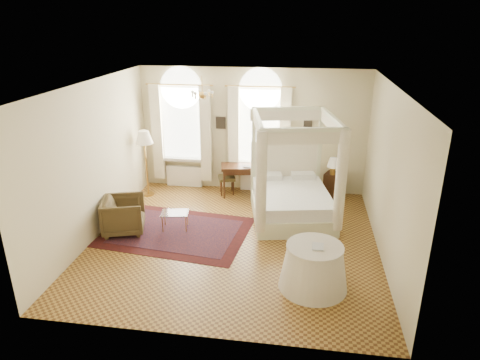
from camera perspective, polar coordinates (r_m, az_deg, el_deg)
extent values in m
plane|color=olive|center=(9.29, -0.73, -8.03)|extent=(6.00, 6.00, 0.00)
plane|color=beige|center=(11.45, 1.66, 6.56)|extent=(6.00, 0.00, 6.00)
plane|color=beige|center=(5.92, -5.53, -7.97)|extent=(6.00, 0.00, 6.00)
plane|color=beige|center=(9.54, -18.88, 2.43)|extent=(0.00, 6.00, 6.00)
plane|color=beige|center=(8.67, 19.19, 0.55)|extent=(0.00, 6.00, 6.00)
plane|color=white|center=(8.21, -0.84, 12.55)|extent=(6.00, 6.00, 0.00)
cube|color=silver|center=(11.76, -7.66, 7.52)|extent=(1.10, 0.04, 1.90)
cylinder|color=silver|center=(11.58, -7.89, 12.09)|extent=(1.10, 0.04, 1.10)
cube|color=white|center=(11.94, -7.55, 2.79)|extent=(1.32, 0.24, 0.08)
cube|color=white|center=(11.86, -10.96, 6.19)|extent=(0.28, 0.14, 2.60)
cube|color=white|center=(11.49, -4.60, 6.04)|extent=(0.28, 0.14, 2.60)
cube|color=white|center=(12.13, -7.41, 0.53)|extent=(1.00, 0.12, 0.58)
cube|color=silver|center=(11.36, 2.66, 7.21)|extent=(1.10, 0.04, 1.90)
cylinder|color=silver|center=(11.18, 2.74, 11.94)|extent=(1.10, 0.04, 1.10)
cube|color=white|center=(11.56, 2.53, 2.33)|extent=(1.32, 0.24, 0.08)
cube|color=white|center=(11.35, -0.84, 5.91)|extent=(0.28, 0.14, 2.60)
cube|color=white|center=(11.22, 5.96, 5.61)|extent=(0.28, 0.14, 2.60)
cube|color=white|center=(11.75, 2.50, 0.00)|extent=(1.00, 0.12, 0.58)
cylinder|color=#B4883C|center=(9.58, -5.08, 12.48)|extent=(0.02, 0.02, 0.40)
sphere|color=#B4883C|center=(9.61, -5.04, 11.19)|extent=(0.16, 0.16, 0.16)
sphere|color=beige|center=(9.55, -3.75, 11.59)|extent=(0.07, 0.07, 0.07)
sphere|color=beige|center=(9.76, -4.15, 11.78)|extent=(0.07, 0.07, 0.07)
sphere|color=beige|center=(9.81, -5.43, 11.79)|extent=(0.07, 0.07, 0.07)
sphere|color=beige|center=(9.66, -6.35, 11.61)|extent=(0.07, 0.07, 0.07)
sphere|color=beige|center=(9.45, -5.99, 11.41)|extent=(0.07, 0.07, 0.07)
sphere|color=beige|center=(9.39, -4.66, 11.40)|extent=(0.07, 0.07, 0.07)
cube|color=black|center=(11.50, -2.59, 7.64)|extent=(0.26, 0.03, 0.32)
cube|color=black|center=(11.27, 9.05, 7.64)|extent=(0.22, 0.03, 0.26)
cube|color=beige|center=(10.28, 6.82, -3.99)|extent=(2.18, 2.51, 0.38)
cube|color=white|center=(10.14, 6.90, -2.27)|extent=(2.05, 2.38, 0.29)
cube|color=white|center=(10.97, 6.13, 1.94)|extent=(1.77, 0.43, 1.26)
cube|color=beige|center=(10.77, 1.83, 3.16)|extent=(0.11, 0.11, 2.41)
cube|color=beige|center=(11.02, 10.47, 3.23)|extent=(0.11, 0.11, 2.41)
cube|color=beige|center=(8.83, 2.83, -0.97)|extent=(0.11, 0.11, 2.41)
cube|color=beige|center=(9.13, 13.25, -0.77)|extent=(0.11, 0.11, 2.41)
cube|color=beige|center=(10.56, 6.45, 9.45)|extent=(1.77, 0.43, 0.08)
cube|color=beige|center=(8.57, 8.54, 6.64)|extent=(1.77, 0.43, 0.08)
cube|color=beige|center=(9.46, 2.38, 8.20)|extent=(0.51, 2.18, 0.08)
cube|color=beige|center=(9.74, 12.25, 8.12)|extent=(0.51, 2.18, 0.08)
cube|color=white|center=(10.59, 6.42, 8.67)|extent=(1.82, 0.40, 0.29)
cube|color=white|center=(8.60, 8.49, 5.69)|extent=(1.82, 0.40, 0.29)
cube|color=white|center=(9.49, 2.37, 7.34)|extent=(0.48, 2.23, 0.29)
cube|color=white|center=(9.77, 12.19, 7.28)|extent=(0.48, 2.23, 0.29)
cylinder|color=white|center=(8.79, 2.84, -0.34)|extent=(0.23, 0.23, 2.20)
cylinder|color=white|center=(9.09, 13.31, -0.16)|extent=(0.23, 0.23, 2.20)
cube|color=#391C0F|center=(11.53, 12.41, -0.72)|extent=(0.59, 0.57, 0.67)
cylinder|color=#B4883C|center=(11.30, 12.24, 1.25)|extent=(0.13, 0.13, 0.22)
cone|color=beige|center=(11.23, 12.33, 2.31)|extent=(0.31, 0.31, 0.24)
cube|color=#391C0F|center=(11.25, 0.34, 1.81)|extent=(1.21, 0.79, 0.07)
cube|color=#391C0F|center=(11.29, 0.34, 1.32)|extent=(1.08, 0.66, 0.11)
cylinder|color=#391C0F|center=(11.59, -2.15, 0.20)|extent=(0.06, 0.06, 0.78)
cylinder|color=#391C0F|center=(11.64, 2.69, 0.28)|extent=(0.06, 0.06, 0.78)
cylinder|color=#391C0F|center=(11.17, -2.12, -0.61)|extent=(0.06, 0.06, 0.78)
cylinder|color=#391C0F|center=(11.23, 2.90, -0.53)|extent=(0.06, 0.06, 0.78)
imported|color=black|center=(11.13, 1.20, 1.82)|extent=(0.34, 0.26, 0.02)
cube|color=#4A3F1F|center=(11.48, -1.78, 0.30)|extent=(0.53, 0.53, 0.09)
cylinder|color=#391C0F|center=(11.41, -2.49, -1.18)|extent=(0.04, 0.04, 0.41)
cylinder|color=#391C0F|center=(11.44, -0.89, -1.10)|extent=(0.04, 0.04, 0.41)
cylinder|color=#391C0F|center=(11.70, -2.63, -0.59)|extent=(0.04, 0.04, 0.41)
cylinder|color=#391C0F|center=(11.73, -1.07, -0.52)|extent=(0.04, 0.04, 0.41)
imported|color=#41331B|center=(9.80, -15.24, -4.53)|extent=(1.10, 1.08, 0.81)
cube|color=white|center=(9.69, -8.70, -4.35)|extent=(0.66, 0.51, 0.02)
cylinder|color=#B4883C|center=(9.66, -10.29, -5.84)|extent=(0.02, 0.02, 0.40)
cylinder|color=#B4883C|center=(9.59, -7.23, -5.87)|extent=(0.02, 0.02, 0.40)
cylinder|color=#B4883C|center=(9.96, -9.99, -4.96)|extent=(0.02, 0.02, 0.40)
cylinder|color=#B4883C|center=(9.89, -7.02, -4.98)|extent=(0.02, 0.02, 0.40)
cylinder|color=#B4883C|center=(11.80, -12.09, -1.85)|extent=(0.31, 0.31, 0.03)
cylinder|color=#B4883C|center=(11.53, -12.37, 1.63)|extent=(0.04, 0.04, 1.55)
cone|color=beige|center=(11.29, -12.69, 5.60)|extent=(0.46, 0.46, 0.33)
cube|color=#451110|center=(9.72, -8.46, -6.83)|extent=(3.35, 2.58, 0.01)
cube|color=black|center=(9.72, -8.46, -6.80)|extent=(2.81, 2.04, 0.01)
cone|color=white|center=(7.74, 9.79, -11.44)|extent=(1.21, 1.21, 0.78)
cylinder|color=white|center=(7.53, 9.98, -8.79)|extent=(0.99, 0.99, 0.04)
imported|color=black|center=(7.48, 9.59, -8.68)|extent=(0.21, 0.27, 0.02)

